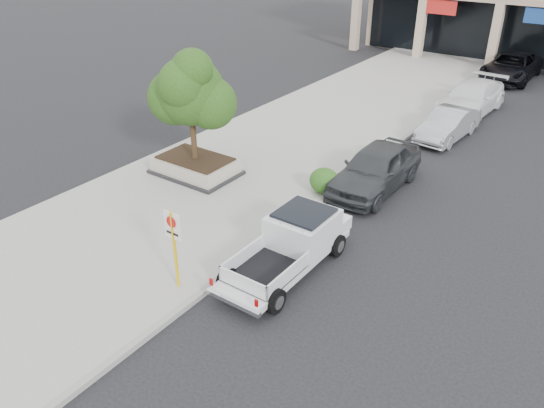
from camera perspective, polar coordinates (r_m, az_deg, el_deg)
The scene contains 12 objects.
ground at distance 14.91m, azimuth 1.51°, elevation -8.54°, with size 120.00×120.00×0.00m, color black.
sidewalk at distance 21.87m, azimuth -1.68°, elevation 4.54°, with size 8.00×52.00×0.15m, color gray.
curb at distance 19.97m, azimuth 7.45°, elevation 1.82°, with size 0.20×52.00×0.15m, color gray.
planter at distance 20.77m, azimuth -8.20°, elevation 4.09°, with size 3.20×2.20×0.68m.
planter_tree at distance 19.76m, azimuth -8.20°, elevation 11.92°, with size 2.90×2.55×4.00m.
no_parking_sign at distance 13.97m, azimuth -10.52°, elevation -3.77°, with size 0.55×0.09×2.30m.
hedge at distance 19.14m, azimuth 5.64°, elevation 2.51°, with size 1.10×0.99×0.94m, color #1F4B15.
pickup_truck at distance 14.96m, azimuth 1.50°, elevation -4.76°, with size 1.83×4.93×1.55m, color silver, non-canonical shape.
curb_car_a at distance 19.86m, azimuth 11.07°, elevation 3.78°, with size 1.97×4.89×1.66m, color #313436.
curb_car_b at distance 25.49m, azimuth 18.39°, elevation 8.11°, with size 1.43×4.11×1.35m, color #A3A5AB.
curb_car_c at distance 29.44m, azimuth 20.63°, elevation 10.64°, with size 2.19×5.40×1.57m, color white.
curb_car_d at distance 36.68m, azimuth 24.34°, elevation 13.30°, with size 2.66×5.77×1.60m, color black.
Camera 1 is at (6.53, -9.91, 9.02)m, focal length 35.00 mm.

